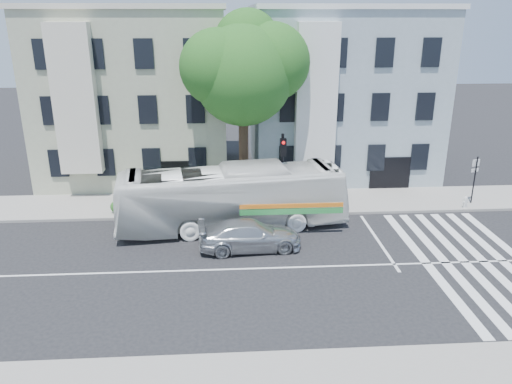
{
  "coord_description": "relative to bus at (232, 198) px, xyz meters",
  "views": [
    {
      "loc": [
        -1.07,
        -19.8,
        10.77
      ],
      "look_at": [
        0.41,
        3.47,
        2.4
      ],
      "focal_mm": 35.0,
      "sensor_mm": 36.0,
      "label": 1
    }
  ],
  "objects": [
    {
      "name": "traffic_signal",
      "position": [
        2.77,
        1.26,
        1.38
      ],
      "size": [
        0.5,
        0.55,
        4.73
      ],
      "rotation": [
        0.0,
        0.0,
        0.11
      ],
      "color": "black",
      "rests_on": "ground"
    },
    {
      "name": "sedan",
      "position": [
        0.8,
        -2.65,
        -0.96
      ],
      "size": [
        2.37,
        5.07,
        1.43
      ],
      "primitive_type": "imported",
      "rotation": [
        0.0,
        0.0,
        1.65
      ],
      "color": "silver",
      "rests_on": "ground"
    },
    {
      "name": "bus",
      "position": [
        0.0,
        0.0,
        0.0
      ],
      "size": [
        4.36,
        12.3,
        3.35
      ],
      "primitive_type": "imported",
      "rotation": [
        0.0,
        0.0,
        1.7
      ],
      "color": "white",
      "rests_on": "ground"
    },
    {
      "name": "sidewalk_far",
      "position": [
        0.77,
        3.32,
        -1.6
      ],
      "size": [
        80.0,
        4.0,
        0.15
      ],
      "primitive_type": "cube",
      "color": "gray",
      "rests_on": "ground"
    },
    {
      "name": "fire_hydrant",
      "position": [
        13.5,
        1.62,
        -1.18
      ],
      "size": [
        0.39,
        0.24,
        0.68
      ],
      "rotation": [
        0.0,
        0.0,
        0.34
      ],
      "color": "silver",
      "rests_on": "sidewalk_far"
    },
    {
      "name": "ground",
      "position": [
        0.77,
        -4.68,
        -1.68
      ],
      "size": [
        120.0,
        120.0,
        0.0
      ],
      "primitive_type": "plane",
      "color": "black",
      "rests_on": "ground"
    },
    {
      "name": "street_tree",
      "position": [
        0.83,
        4.06,
        6.15
      ],
      "size": [
        7.3,
        5.9,
        11.1
      ],
      "color": "#2D2116",
      "rests_on": "ground"
    },
    {
      "name": "building_right",
      "position": [
        7.77,
        10.32,
        3.82
      ],
      "size": [
        12.0,
        10.0,
        11.0
      ],
      "primitive_type": "cube",
      "color": "#8A9DA4",
      "rests_on": "ground"
    },
    {
      "name": "far_sign_pole",
      "position": [
        14.21,
        2.37,
        0.25
      ],
      "size": [
        0.5,
        0.25,
        2.86
      ],
      "rotation": [
        0.0,
        0.0,
        0.35
      ],
      "color": "black",
      "rests_on": "sidewalk_far"
    },
    {
      "name": "hedge",
      "position": [
        -2.25,
        2.12,
        -1.18
      ],
      "size": [
        8.54,
        1.72,
        0.7
      ],
      "primitive_type": null,
      "rotation": [
        0.0,
        0.0,
        0.1
      ],
      "color": "#236621",
      "rests_on": "sidewalk_far"
    },
    {
      "name": "building_left",
      "position": [
        -6.23,
        10.32,
        3.82
      ],
      "size": [
        12.0,
        10.0,
        11.0
      ],
      "primitive_type": "cube",
      "color": "#A0A288",
      "rests_on": "ground"
    }
  ]
}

